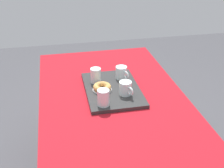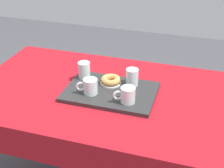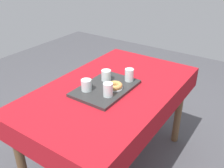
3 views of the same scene
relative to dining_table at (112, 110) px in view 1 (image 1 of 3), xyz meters
name	(u,v)px [view 1 (image 1 of 3)]	position (x,y,z in m)	size (l,w,h in m)	color
dining_table	(112,110)	(0.00, 0.00, 0.00)	(1.43, 0.86, 0.77)	#A8141E
serving_tray	(112,89)	(0.05, -0.01, 0.12)	(0.47, 0.33, 0.02)	#2D2D2D
tea_mug_left	(126,89)	(-0.04, -0.07, 0.17)	(0.11, 0.07, 0.08)	silver
tea_mug_right	(121,73)	(0.16, -0.09, 0.17)	(0.11, 0.07, 0.08)	silver
water_glass_near	(103,98)	(-0.13, 0.08, 0.17)	(0.07, 0.07, 0.09)	silver
water_glass_far	(96,76)	(0.14, 0.08, 0.17)	(0.07, 0.07, 0.09)	silver
donut_plate_left	(102,90)	(0.03, 0.06, 0.14)	(0.11, 0.11, 0.01)	silver
sugar_donut_left	(102,87)	(0.03, 0.06, 0.16)	(0.11, 0.11, 0.03)	tan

